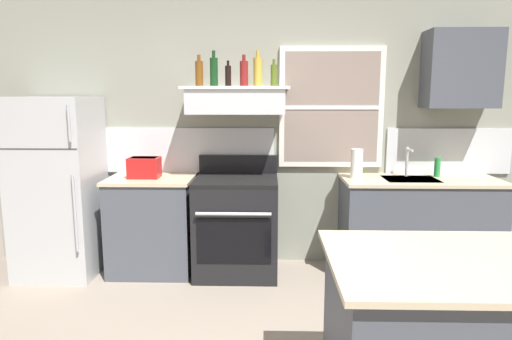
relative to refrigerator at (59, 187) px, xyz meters
The scene contains 17 objects.
back_wall 2.04m from the refrigerator, 11.29° to the left, with size 5.40×0.11×2.70m.
refrigerator is the anchor object (origin of this frame).
counter_left_of_stove 0.93m from the refrigerator, ahead, with size 0.79×0.63×0.91m.
toaster 0.82m from the refrigerator, ahead, with size 0.30×0.20×0.19m.
stove_range 1.69m from the refrigerator, ahead, with size 0.76×0.69×1.09m.
range_hood_shelf 1.84m from the refrigerator, ahead, with size 0.96×0.52×0.24m.
bottle_amber_wine 1.68m from the refrigerator, ahead, with size 0.07×0.07×0.29m.
bottle_dark_green_wine 1.79m from the refrigerator, ahead, with size 0.07×0.07×0.32m.
bottle_balsamic_dark 1.88m from the refrigerator, ahead, with size 0.06×0.06×0.23m.
bottle_red_label_wine 2.01m from the refrigerator, ahead, with size 0.07×0.07×0.28m.
bottle_champagne_gold_foil 2.13m from the refrigerator, ahead, with size 0.08×0.08×0.32m.
bottle_olive_oil_square 2.24m from the refrigerator, ahead, with size 0.06×0.06×0.24m.
counter_right_with_sink 3.37m from the refrigerator, ahead, with size 1.43×0.63×0.91m.
sink_faucet 3.26m from the refrigerator, ahead, with size 0.03×0.17×0.28m.
paper_towel_roll 2.77m from the refrigerator, ahead, with size 0.11×0.11×0.27m, color white.
dish_soap_bottle 3.54m from the refrigerator, ahead, with size 0.06×0.06×0.18m, color #268C3F.
upper_cabinet_right 3.86m from the refrigerator, ahead, with size 0.64×0.32×0.70m.
Camera 1 is at (0.04, -2.21, 1.67)m, focal length 31.67 mm.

